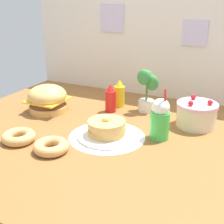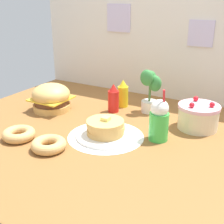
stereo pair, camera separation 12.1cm
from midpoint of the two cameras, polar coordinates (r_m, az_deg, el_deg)
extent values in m
cube|color=brown|center=(2.03, -0.23, -4.26)|extent=(2.31, 1.87, 0.02)
cube|color=silver|center=(2.71, 9.85, 12.64)|extent=(2.31, 0.03, 0.94)
cube|color=silver|center=(2.81, 2.56, 17.38)|extent=(0.23, 0.01, 0.24)
cube|color=silver|center=(2.57, 17.84, 13.99)|extent=(0.20, 0.01, 0.20)
cylinder|color=white|center=(1.97, 0.58, -4.66)|extent=(0.50, 0.50, 0.00)
cylinder|color=#DBA859|center=(2.45, -9.94, 0.96)|extent=(0.30, 0.30, 0.05)
cylinder|color=#59331E|center=(2.44, -10.01, 1.96)|extent=(0.27, 0.27, 0.04)
cube|color=yellow|center=(2.43, -10.05, 2.53)|extent=(0.28, 0.28, 0.01)
ellipsoid|color=#E5B260|center=(2.42, -10.10, 3.33)|extent=(0.30, 0.30, 0.17)
cylinder|color=white|center=(1.97, 0.58, -4.39)|extent=(0.39, 0.39, 0.02)
cylinder|color=#E0AD5B|center=(1.96, 0.50, -3.72)|extent=(0.24, 0.24, 0.03)
cylinder|color=#E0AD5B|center=(1.94, 0.72, -2.91)|extent=(0.24, 0.24, 0.03)
cylinder|color=#E0AD5B|center=(1.93, 0.50, -2.09)|extent=(0.24, 0.24, 0.03)
cube|color=#F7E072|center=(1.92, 0.59, -1.29)|extent=(0.05, 0.05, 0.02)
cylinder|color=beige|center=(2.17, 17.54, -1.15)|extent=(0.27, 0.27, 0.15)
cylinder|color=#F2B2C6|center=(2.14, 17.79, 0.96)|extent=(0.28, 0.28, 0.02)
sphere|color=red|center=(2.12, 20.01, 1.30)|extent=(0.04, 0.04, 0.04)
sphere|color=red|center=(2.20, 17.13, 2.42)|extent=(0.04, 0.04, 0.04)
sphere|color=red|center=(2.07, 16.53, 1.26)|extent=(0.04, 0.04, 0.04)
cylinder|color=red|center=(2.36, 1.74, 2.03)|extent=(0.09, 0.09, 0.17)
cone|color=red|center=(2.33, 1.77, 4.66)|extent=(0.07, 0.07, 0.06)
cylinder|color=yellow|center=(2.48, 3.49, 2.92)|extent=(0.09, 0.09, 0.17)
cone|color=yellow|center=(2.44, 3.55, 5.45)|extent=(0.07, 0.07, 0.06)
cylinder|color=green|center=(1.93, 10.60, -2.72)|extent=(0.12, 0.12, 0.18)
sphere|color=white|center=(1.89, 10.85, 0.66)|extent=(0.11, 0.11, 0.11)
cylinder|color=red|center=(1.87, 11.65, 1.58)|extent=(0.01, 0.04, 0.18)
torus|color=tan|center=(2.01, -15.62, -4.10)|extent=(0.21, 0.21, 0.06)
torus|color=pink|center=(2.01, -15.64, -3.98)|extent=(0.20, 0.20, 0.05)
torus|color=tan|center=(1.83, -10.08, -6.14)|extent=(0.21, 0.21, 0.06)
torus|color=#D89ED8|center=(1.83, -10.08, -6.01)|extent=(0.20, 0.20, 0.05)
cylinder|color=white|center=(2.40, 8.49, 1.05)|extent=(0.12, 0.12, 0.09)
cylinder|color=#4C7238|center=(2.36, 8.65, 3.90)|extent=(0.02, 0.02, 0.16)
ellipsoid|color=#38843D|center=(2.32, 9.65, 5.34)|extent=(0.10, 0.07, 0.12)
ellipsoid|color=#38843D|center=(2.37, 8.75, 6.29)|extent=(0.10, 0.07, 0.12)
ellipsoid|color=#38843D|center=(2.30, 8.12, 6.43)|extent=(0.10, 0.07, 0.12)
camera|label=1|loc=(0.06, -88.29, 0.67)|focal=48.23mm
camera|label=2|loc=(0.06, 91.71, -0.67)|focal=48.23mm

